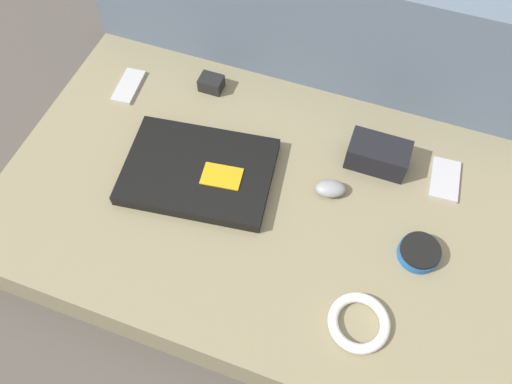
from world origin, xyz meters
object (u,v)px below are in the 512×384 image
Objects in this scene: laptop at (199,171)px; computer_mouse at (331,189)px; speaker_puck at (419,252)px; phone_silver at (445,179)px; charger_brick at (211,83)px; phone_black at (129,86)px; camera_pouch at (378,155)px.

laptop reaches higher than computer_mouse.
speaker_puck is 0.21m from phone_silver.
laptop is 0.27m from charger_brick.
computer_mouse is 0.91× the size of speaker_puck.
phone_black is 0.87× the size of camera_pouch.
speaker_puck is 0.75× the size of phone_silver.
laptop is 3.05× the size of phone_black.
laptop is 0.31m from computer_mouse.
speaker_puck is at bearing -55.95° from camera_pouch.
laptop is at bearing -155.44° from camera_pouch.
phone_silver is 0.17m from camera_pouch.
camera_pouch reaches higher than phone_silver.
laptop is 3.15× the size of phone_silver.
laptop reaches higher than speaker_puck.
laptop reaches higher than phone_silver.
phone_black is at bearing 138.48° from laptop.
camera_pouch reaches higher than charger_brick.
speaker_puck is 0.66m from charger_brick.
speaker_puck is 1.48× the size of charger_brick.
camera_pouch reaches higher than phone_black.
computer_mouse reaches higher than phone_silver.
charger_brick reaches higher than speaker_puck.
speaker_puck is at bearing -100.50° from phone_silver.
computer_mouse is 0.66× the size of phone_black.
laptop is 0.57m from phone_silver.
computer_mouse is 0.27m from phone_silver.
charger_brick reaches higher than computer_mouse.
computer_mouse reaches higher than phone_black.
phone_silver is 0.63m from charger_brick.
phone_black is 0.22m from charger_brick.
computer_mouse and speaker_puck have the same top height.
laptop is 2.65× the size of camera_pouch.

